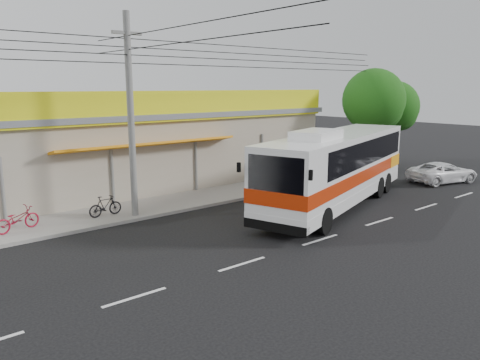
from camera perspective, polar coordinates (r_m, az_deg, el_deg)
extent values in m
plane|color=black|center=(20.41, 4.41, -5.56)|extent=(120.00, 120.00, 0.00)
cube|color=gray|center=(24.90, -5.22, -2.28)|extent=(30.00, 3.20, 0.15)
cube|color=gray|center=(29.25, -11.52, 3.62)|extent=(22.00, 8.00, 4.20)
cube|color=#595D61|center=(29.04, -11.70, 8.02)|extent=(22.60, 8.60, 0.30)
cube|color=yellow|center=(25.46, -7.32, 8.96)|extent=(22.00, 0.24, 1.60)
cube|color=#A80913|center=(24.42, -11.29, 8.74)|extent=(9.00, 0.10, 1.20)
cube|color=#126718|center=(29.43, 3.60, 9.35)|extent=(2.40, 0.10, 1.10)
cube|color=navy|center=(31.33, 7.26, 9.40)|extent=(2.20, 0.10, 1.10)
cube|color=orange|center=(24.44, -10.95, 4.28)|extent=(10.00, 1.20, 0.37)
cube|color=silver|center=(23.61, 11.78, 1.71)|extent=(13.24, 6.61, 3.15)
cube|color=#B02507|center=(23.68, 11.74, 0.80)|extent=(13.29, 6.66, 0.60)
cube|color=orange|center=(28.97, 15.73, 2.52)|extent=(2.51, 3.18, 0.65)
cube|color=black|center=(24.22, 12.49, 3.60)|extent=(11.19, 5.98, 1.20)
cube|color=black|center=(17.74, 4.43, 0.36)|extent=(0.90, 2.33, 1.63)
cube|color=silver|center=(20.88, 9.31, 5.46)|extent=(2.95, 2.25, 0.39)
cylinder|color=black|center=(19.35, 10.18, -4.91)|extent=(1.18, 0.68, 1.13)
cylinder|color=black|center=(20.36, 3.77, -3.94)|extent=(1.18, 0.68, 1.13)
cylinder|color=black|center=(27.70, 17.31, -0.32)|extent=(1.18, 0.68, 1.13)
cylinder|color=black|center=(28.41, 12.54, 0.21)|extent=(1.18, 0.68, 1.13)
imported|color=maroon|center=(21.05, -25.53, -4.33)|extent=(1.97, 1.13, 0.98)
imported|color=black|center=(22.01, -16.10, -3.05)|extent=(1.58, 0.50, 0.94)
imported|color=white|center=(31.91, 23.49, 0.87)|extent=(4.94, 3.18, 1.27)
cylinder|color=#5D5D5B|center=(21.21, -13.16, 7.27)|extent=(0.29, 0.29, 9.05)
cube|color=#5D5D5B|center=(21.28, -13.62, 17.04)|extent=(1.36, 0.14, 0.14)
cylinder|color=#331F14|center=(34.34, 15.68, 4.07)|extent=(0.41, 0.41, 3.63)
sphere|color=#16480F|center=(34.11, 15.97, 9.37)|extent=(4.31, 4.31, 4.31)
sphere|color=#16480F|center=(34.51, 17.03, 8.20)|extent=(2.72, 2.72, 2.72)
cylinder|color=#331F14|center=(37.51, 17.90, 4.21)|extent=(0.36, 0.36, 3.22)
sphere|color=#16480F|center=(37.29, 18.17, 8.51)|extent=(3.82, 3.82, 3.82)
sphere|color=#16480F|center=(37.67, 19.00, 7.56)|extent=(2.41, 2.41, 2.41)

